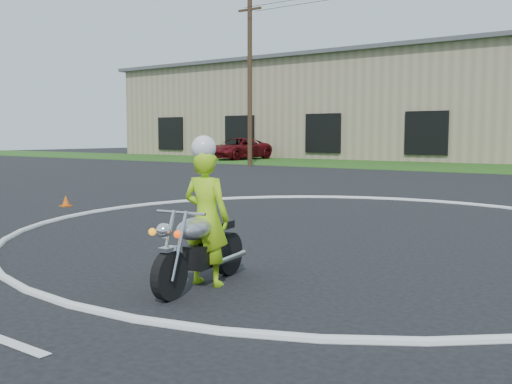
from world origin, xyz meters
The scene contains 6 objects.
ground centered at (0.00, 0.00, 0.00)m, with size 120.00×120.00×0.00m, color black.
course_markings centered at (2.17, 4.35, 0.01)m, with size 19.05×19.05×0.12m.
primary_motorcycle centered at (0.60, -1.55, 0.49)m, with size 0.67×1.91×1.00m.
rider_primary_grp centered at (0.59, -1.42, 0.90)m, with size 0.67×0.49×1.86m.
pickup_grp centered at (-21.20, 27.96, 0.82)m, with size 2.92×5.97×1.63m.
warehouse centered at (-18.00, 39.99, 4.16)m, with size 41.00×17.00×8.30m.
Camera 1 is at (5.14, -6.77, 1.87)m, focal length 40.00 mm.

